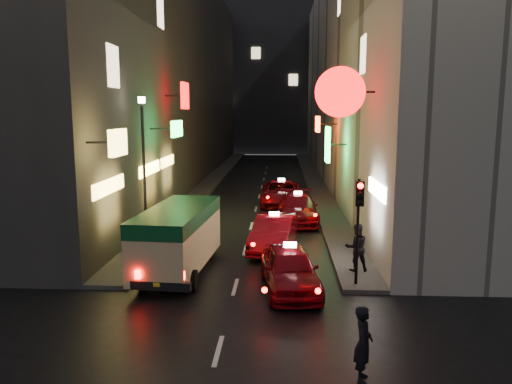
% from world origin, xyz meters
% --- Properties ---
extents(building_left, '(7.43, 52.00, 18.00)m').
position_xyz_m(building_left, '(-8.00, 33.99, 9.00)').
color(building_left, '#3B3835').
rests_on(building_left, ground).
extents(building_right, '(8.25, 52.00, 18.00)m').
position_xyz_m(building_right, '(8.00, 33.99, 9.00)').
color(building_right, '#A9A39A').
rests_on(building_right, ground).
extents(building_far, '(30.00, 10.00, 22.00)m').
position_xyz_m(building_far, '(0.00, 66.00, 11.00)').
color(building_far, '#2E2F33').
rests_on(building_far, ground).
extents(sidewalk_left, '(1.50, 52.00, 0.15)m').
position_xyz_m(sidewalk_left, '(-4.25, 34.00, 0.07)').
color(sidewalk_left, '#44423F').
rests_on(sidewalk_left, ground).
extents(sidewalk_right, '(1.50, 52.00, 0.15)m').
position_xyz_m(sidewalk_right, '(4.25, 34.00, 0.07)').
color(sidewalk_right, '#44423F').
rests_on(sidewalk_right, ground).
extents(minibus, '(2.38, 5.71, 2.40)m').
position_xyz_m(minibus, '(-2.17, 9.86, 1.51)').
color(minibus, '#CFB881').
rests_on(minibus, ground).
extents(taxi_near, '(2.80, 5.50, 1.85)m').
position_xyz_m(taxi_near, '(1.81, 8.32, 0.84)').
color(taxi_near, maroon).
rests_on(taxi_near, ground).
extents(taxi_second, '(2.95, 5.63, 1.88)m').
position_xyz_m(taxi_second, '(1.23, 13.12, 0.85)').
color(taxi_second, maroon).
rests_on(taxi_second, ground).
extents(taxi_third, '(2.28, 5.41, 1.88)m').
position_xyz_m(taxi_third, '(2.39, 18.62, 0.86)').
color(taxi_third, maroon).
rests_on(taxi_third, ground).
extents(taxi_far, '(2.28, 5.56, 1.94)m').
position_xyz_m(taxi_far, '(1.52, 23.42, 0.88)').
color(taxi_far, maroon).
rests_on(taxi_far, ground).
extents(pedestrian_crossing, '(0.51, 0.69, 1.90)m').
position_xyz_m(pedestrian_crossing, '(3.30, 2.84, 0.95)').
color(pedestrian_crossing, black).
rests_on(pedestrian_crossing, ground).
extents(pedestrian_sidewalk, '(0.78, 0.54, 1.94)m').
position_xyz_m(pedestrian_sidewalk, '(4.20, 10.01, 1.12)').
color(pedestrian_sidewalk, black).
rests_on(pedestrian_sidewalk, sidewalk_right).
extents(traffic_light, '(0.26, 0.43, 3.50)m').
position_xyz_m(traffic_light, '(4.00, 8.47, 2.69)').
color(traffic_light, black).
rests_on(traffic_light, sidewalk_right).
extents(lamp_post, '(0.28, 0.28, 6.22)m').
position_xyz_m(lamp_post, '(-4.20, 13.00, 3.72)').
color(lamp_post, black).
rests_on(lamp_post, sidewalk_left).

